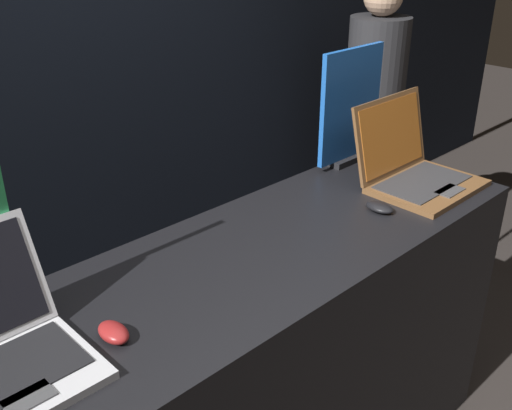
# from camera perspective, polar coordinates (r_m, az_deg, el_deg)

# --- Properties ---
(wall_back) EXTENTS (8.00, 0.05, 2.80)m
(wall_back) POSITION_cam_1_polar(r_m,az_deg,el_deg) (2.62, -20.98, 14.02)
(wall_back) COLOR black
(wall_back) RESTS_ON ground_plane
(display_counter) EXTENTS (1.93, 0.60, 1.00)m
(display_counter) POSITION_cam_1_polar(r_m,az_deg,el_deg) (2.02, -0.13, -16.89)
(display_counter) COLOR black
(display_counter) RESTS_ON ground_plane
(mouse_front) EXTENTS (0.06, 0.09, 0.04)m
(mouse_front) POSITION_cam_1_polar(r_m,az_deg,el_deg) (1.42, -13.42, -11.72)
(mouse_front) COLOR maroon
(mouse_front) RESTS_ON display_counter
(laptop_back) EXTENTS (0.39, 0.35, 0.29)m
(laptop_back) POSITION_cam_1_polar(r_m,az_deg,el_deg) (2.19, 14.73, 3.59)
(laptop_back) COLOR brown
(laptop_back) RESTS_ON display_counter
(mouse_back) EXTENTS (0.06, 0.10, 0.03)m
(mouse_back) POSITION_cam_1_polar(r_m,az_deg,el_deg) (1.98, 11.70, -0.21)
(mouse_back) COLOR black
(mouse_back) RESTS_ON display_counter
(promo_stand_back) EXTENTS (0.33, 0.07, 0.44)m
(promo_stand_back) POSITION_cam_1_polar(r_m,az_deg,el_deg) (2.30, 8.97, 8.94)
(promo_stand_back) COLOR black
(promo_stand_back) RESTS_ON display_counter
(person_bystander) EXTENTS (0.31, 0.31, 1.61)m
(person_bystander) POSITION_cam_1_polar(r_m,az_deg,el_deg) (3.27, 10.94, 7.13)
(person_bystander) COLOR #282833
(person_bystander) RESTS_ON ground_plane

